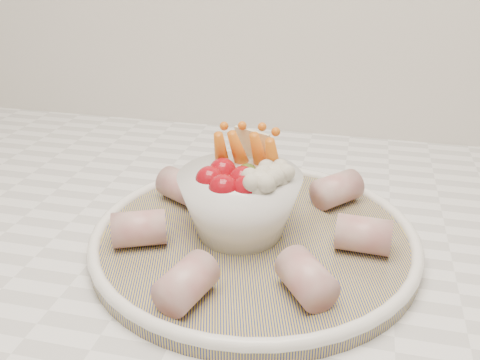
# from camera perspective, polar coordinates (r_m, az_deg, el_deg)

# --- Properties ---
(serving_platter) EXTENTS (0.40, 0.40, 0.02)m
(serving_platter) POSITION_cam_1_polar(r_m,az_deg,el_deg) (0.54, 1.54, -6.13)
(serving_platter) COLOR navy
(serving_platter) RESTS_ON kitchen_counter
(veggie_bowl) EXTENTS (0.12, 0.12, 0.10)m
(veggie_bowl) POSITION_cam_1_polar(r_m,az_deg,el_deg) (0.52, 0.10, -1.93)
(veggie_bowl) COLOR white
(veggie_bowl) RESTS_ON serving_platter
(cured_meat_rolls) EXTENTS (0.26, 0.29, 0.03)m
(cured_meat_rolls) POSITION_cam_1_polar(r_m,az_deg,el_deg) (0.53, 1.46, -4.13)
(cured_meat_rolls) COLOR #A84D4D
(cured_meat_rolls) RESTS_ON serving_platter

